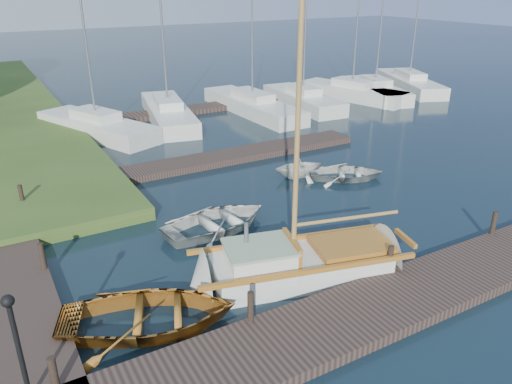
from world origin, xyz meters
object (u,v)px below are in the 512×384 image
marina_boat_6 (375,89)px  marina_boat_1 (168,111)px  dinghy (149,312)px  marina_boat_5 (352,91)px  mooring_post_3 (494,223)px  marina_boat_3 (252,104)px  marina_boat_0 (97,125)px  marina_boat_4 (303,98)px  tender_d (300,164)px  mooring_post_0 (54,374)px  marina_boat_7 (409,82)px  mooring_post_2 (390,258)px  mooring_post_5 (21,195)px  sailboat (305,265)px  lamp_post (15,335)px  mooring_post_1 (251,306)px  mooring_post_4 (42,256)px  tender_c (346,171)px  tender_a (217,219)px

marina_boat_6 → marina_boat_1: bearing=102.9°
dinghy → marina_boat_5: 27.28m
mooring_post_3 → marina_boat_3: 18.94m
marina_boat_0 → marina_boat_4: (13.65, -0.14, -0.01)m
tender_d → marina_boat_4: bearing=-24.9°
marina_boat_1 → marina_boat_0: bearing=113.3°
mooring_post_0 → marina_boat_7: (29.46, 19.37, -0.14)m
mooring_post_2 → marina_boat_6: bearing=48.8°
dinghy → marina_boat_0: (2.87, 17.44, 0.13)m
mooring_post_2 → marina_boat_4: size_ratio=0.08×
mooring_post_5 → sailboat: size_ratio=0.08×
lamp_post → mooring_post_2: bearing=0.0°
marina_boat_5 → marina_boat_3: bearing=73.5°
marina_boat_5 → mooring_post_1: bearing=118.7°
mooring_post_4 → mooring_post_3: bearing=-21.0°
mooring_post_0 → mooring_post_4: same height
mooring_post_0 → marina_boat_4: marina_boat_4 is taller
tender_d → marina_boat_4: 13.04m
tender_c → marina_boat_4: marina_boat_4 is taller
dinghy → lamp_post: bearing=135.6°
tender_a → marina_boat_3: 16.36m
tender_d → marina_boat_5: size_ratio=0.18×
mooring_post_4 → marina_boat_7: marina_boat_7 is taller
dinghy → marina_boat_6: 28.63m
mooring_post_4 → marina_boat_1: size_ratio=0.07×
mooring_post_5 → lamp_post: size_ratio=0.33×
tender_a → marina_boat_0: bearing=-3.5°
tender_d → marina_boat_5: (11.94, 10.85, -0.00)m
mooring_post_1 → dinghy: size_ratio=0.19×
marina_boat_3 → sailboat: bearing=153.5°
marina_boat_5 → tender_c: bearing=123.1°
dinghy → marina_boat_6: marina_boat_6 is taller
tender_c → lamp_post: bearing=146.1°
marina_boat_4 → marina_boat_5: marina_boat_5 is taller
marina_boat_4 → marina_boat_6: 6.34m
mooring_post_2 → dinghy: mooring_post_2 is taller
tender_c → marina_boat_6: (12.23, 11.77, 0.24)m
tender_a → marina_boat_6: marina_boat_6 is taller
mooring_post_5 → marina_boat_4: (18.42, 8.65, -0.14)m
lamp_post → tender_c: (13.52, 6.82, -1.54)m
marina_boat_0 → marina_boat_7: (24.20, 0.58, -0.01)m
sailboat → marina_boat_7: 28.74m
lamp_post → tender_d: 14.39m
mooring_post_4 → tender_c: (12.52, 1.82, -0.37)m
marina_boat_5 → marina_boat_6: size_ratio=1.16×
marina_boat_1 → sailboat: bearing=-176.9°
lamp_post → marina_boat_3: size_ratio=0.20×
tender_a → marina_boat_0: marina_boat_0 is taller
marina_boat_3 → marina_boat_6: 10.12m
marina_boat_0 → marina_boat_6: size_ratio=1.08×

